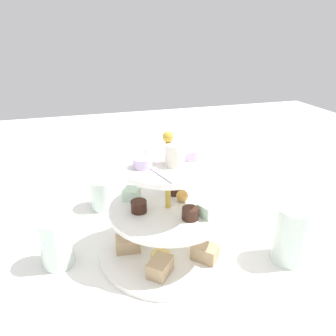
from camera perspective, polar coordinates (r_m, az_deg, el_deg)
name	(u,v)px	position (r m, az deg, el deg)	size (l,w,h in m)	color
ground_plane	(168,250)	(0.68, 0.00, -14.51)	(2.40, 2.40, 0.00)	white
tiered_serving_stand	(168,219)	(0.63, 0.03, -9.15)	(0.28, 0.28, 0.25)	white
water_glass_tall_right	(292,235)	(0.66, 21.33, -11.07)	(0.07, 0.07, 0.11)	silver
water_glass_short_left	(103,194)	(0.82, -11.62, -4.53)	(0.06, 0.06, 0.08)	silver
teacup_with_saucer	(148,186)	(0.87, -3.55, -3.21)	(0.09, 0.09, 0.05)	white
butter_knife_right	(226,194)	(0.89, 10.30, -4.57)	(0.17, 0.01, 0.00)	silver
water_glass_mid_back	(56,242)	(0.65, -19.43, -12.45)	(0.06, 0.06, 0.10)	silver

